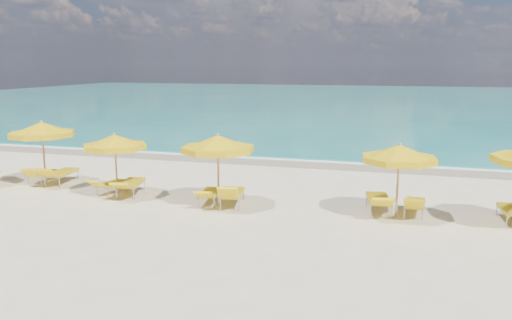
# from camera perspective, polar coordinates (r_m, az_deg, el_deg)

# --- Properties ---
(ground_plane) EXTENTS (120.00, 120.00, 0.00)m
(ground_plane) POSITION_cam_1_polar(r_m,az_deg,el_deg) (16.66, -1.40, -5.01)
(ground_plane) COLOR beige
(ocean) EXTENTS (120.00, 80.00, 0.30)m
(ocean) POSITION_cam_1_polar(r_m,az_deg,el_deg) (63.65, 11.43, 6.68)
(ocean) COLOR #157770
(ocean) RESTS_ON ground
(wet_sand_band) EXTENTS (120.00, 2.60, 0.01)m
(wet_sand_band) POSITION_cam_1_polar(r_m,az_deg,el_deg) (23.64, 3.86, -0.22)
(wet_sand_band) COLOR tan
(wet_sand_band) RESTS_ON ground
(foam_line) EXTENTS (120.00, 1.20, 0.03)m
(foam_line) POSITION_cam_1_polar(r_m,az_deg,el_deg) (24.41, 4.24, 0.14)
(foam_line) COLOR white
(foam_line) RESTS_ON ground
(whitecap_near) EXTENTS (14.00, 0.36, 0.05)m
(whitecap_near) POSITION_cam_1_polar(r_m,az_deg,el_deg) (34.34, -2.68, 3.33)
(whitecap_near) COLOR white
(whitecap_near) RESTS_ON ground
(whitecap_far) EXTENTS (18.00, 0.30, 0.05)m
(whitecap_far) POSITION_cam_1_polar(r_m,az_deg,el_deg) (39.71, 20.33, 3.70)
(whitecap_far) COLOR white
(whitecap_far) RESTS_ON ground
(umbrella_2) EXTENTS (2.80, 2.80, 2.47)m
(umbrella_2) POSITION_cam_1_polar(r_m,az_deg,el_deg) (20.57, -23.29, 3.17)
(umbrella_2) COLOR tan
(umbrella_2) RESTS_ON ground
(umbrella_3) EXTENTS (2.64, 2.64, 2.24)m
(umbrella_3) POSITION_cam_1_polar(r_m,az_deg,el_deg) (17.86, -15.84, 1.95)
(umbrella_3) COLOR tan
(umbrella_3) RESTS_ON ground
(umbrella_4) EXTENTS (2.90, 2.90, 2.41)m
(umbrella_4) POSITION_cam_1_polar(r_m,az_deg,el_deg) (15.98, -4.38, 1.81)
(umbrella_4) COLOR tan
(umbrella_4) RESTS_ON ground
(umbrella_5) EXTENTS (2.84, 2.84, 2.29)m
(umbrella_5) POSITION_cam_1_polar(r_m,az_deg,el_deg) (15.34, 16.05, 0.65)
(umbrella_5) COLOR tan
(umbrella_5) RESTS_ON ground
(lounger_2_left) EXTENTS (0.77, 1.73, 0.77)m
(lounger_2_left) POSITION_cam_1_polar(r_m,az_deg,el_deg) (21.28, -23.28, -1.80)
(lounger_2_left) COLOR #A5A8AD
(lounger_2_left) RESTS_ON ground
(lounger_2_right) EXTENTS (0.85, 2.08, 0.86)m
(lounger_2_right) POSITION_cam_1_polar(r_m,az_deg,el_deg) (20.79, -21.38, -1.83)
(lounger_2_right) COLOR #A5A8AD
(lounger_2_right) RESTS_ON ground
(lounger_3_left) EXTENTS (0.74, 1.69, 0.67)m
(lounger_3_left) POSITION_cam_1_polar(r_m,az_deg,el_deg) (18.72, -16.20, -3.02)
(lounger_3_left) COLOR #A5A8AD
(lounger_3_left) RESTS_ON ground
(lounger_3_right) EXTENTS (1.06, 2.15, 0.76)m
(lounger_3_right) POSITION_cam_1_polar(r_m,az_deg,el_deg) (18.25, -14.12, -3.14)
(lounger_3_right) COLOR #A5A8AD
(lounger_3_right) RESTS_ON ground
(lounger_4_left) EXTENTS (0.84, 1.85, 0.71)m
(lounger_4_left) POSITION_cam_1_polar(r_m,az_deg,el_deg) (16.70, -5.31, -4.26)
(lounger_4_left) COLOR #A5A8AD
(lounger_4_left) RESTS_ON ground
(lounger_4_right) EXTENTS (0.96, 1.98, 0.91)m
(lounger_4_right) POSITION_cam_1_polar(r_m,az_deg,el_deg) (16.40, -2.74, -4.40)
(lounger_4_right) COLOR #A5A8AD
(lounger_4_right) RESTS_ON ground
(lounger_5_left) EXTENTS (0.95, 2.13, 0.82)m
(lounger_5_left) POSITION_cam_1_polar(r_m,az_deg,el_deg) (16.10, 13.80, -5.00)
(lounger_5_left) COLOR #A5A8AD
(lounger_5_left) RESTS_ON ground
(lounger_5_right) EXTENTS (0.72, 1.75, 0.77)m
(lounger_5_right) POSITION_cam_1_polar(r_m,az_deg,el_deg) (16.15, 17.66, -5.28)
(lounger_5_right) COLOR #A5A8AD
(lounger_5_right) RESTS_ON ground
(lounger_6_left) EXTENTS (0.68, 1.82, 0.74)m
(lounger_6_left) POSITION_cam_1_polar(r_m,az_deg,el_deg) (16.52, 27.21, -5.63)
(lounger_6_left) COLOR #A5A8AD
(lounger_6_left) RESTS_ON ground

